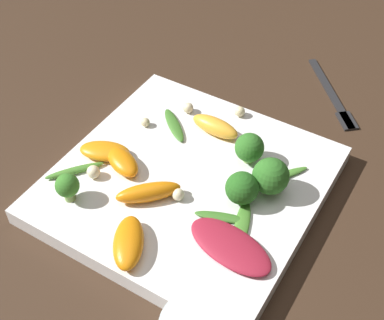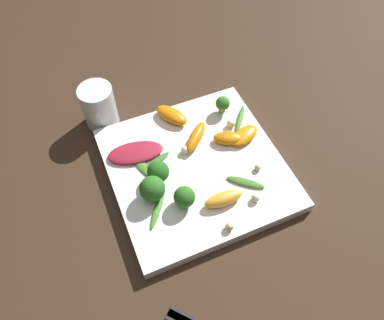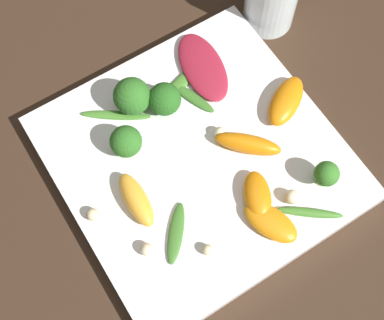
# 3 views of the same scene
# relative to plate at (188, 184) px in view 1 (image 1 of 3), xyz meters

# --- Properties ---
(ground_plane) EXTENTS (2.40, 2.40, 0.00)m
(ground_plane) POSITION_rel_plate_xyz_m (0.00, 0.00, -0.01)
(ground_plane) COLOR #382619
(plate) EXTENTS (0.31, 0.31, 0.02)m
(plate) POSITION_rel_plate_xyz_m (0.00, 0.00, 0.00)
(plate) COLOR white
(plate) RESTS_ON ground_plane
(fork) EXTENTS (0.14, 0.12, 0.01)m
(fork) POSITION_rel_plate_xyz_m (0.26, -0.09, -0.01)
(fork) COLOR #262628
(fork) RESTS_ON ground_plane
(radicchio_leaf_0) EXTENTS (0.07, 0.11, 0.01)m
(radicchio_leaf_0) POSITION_rel_plate_xyz_m (-0.07, -0.09, 0.02)
(radicchio_leaf_0) COLOR maroon
(radicchio_leaf_0) RESTS_ON plate
(orange_segment_0) EXTENTS (0.07, 0.07, 0.02)m
(orange_segment_0) POSITION_rel_plate_xyz_m (-0.05, 0.02, 0.02)
(orange_segment_0) COLOR orange
(orange_segment_0) RESTS_ON plate
(orange_segment_1) EXTENTS (0.05, 0.07, 0.02)m
(orange_segment_1) POSITION_rel_plate_xyz_m (-0.02, 0.11, 0.02)
(orange_segment_1) COLOR orange
(orange_segment_1) RESTS_ON plate
(orange_segment_2) EXTENTS (0.08, 0.06, 0.02)m
(orange_segment_2) POSITION_rel_plate_xyz_m (-0.12, -0.00, 0.02)
(orange_segment_2) COLOR orange
(orange_segment_2) RESTS_ON plate
(orange_segment_3) EXTENTS (0.03, 0.07, 0.02)m
(orange_segment_3) POSITION_rel_plate_xyz_m (0.09, 0.01, 0.02)
(orange_segment_3) COLOR #FCAD33
(orange_segment_3) RESTS_ON plate
(orange_segment_4) EXTENTS (0.05, 0.06, 0.02)m
(orange_segment_4) POSITION_rel_plate_xyz_m (-0.03, 0.08, 0.02)
(orange_segment_4) COLOR orange
(orange_segment_4) RESTS_ON plate
(broccoli_floret_0) EXTENTS (0.03, 0.03, 0.04)m
(broccoli_floret_0) POSITION_rel_plate_xyz_m (-0.10, 0.10, 0.03)
(broccoli_floret_0) COLOR #7A9E51
(broccoli_floret_0) RESTS_ON plate
(broccoli_floret_1) EXTENTS (0.04, 0.04, 0.05)m
(broccoli_floret_1) POSITION_rel_plate_xyz_m (0.03, -0.09, 0.04)
(broccoli_floret_1) COLOR #84AD5B
(broccoli_floret_1) RESTS_ON plate
(broccoli_floret_2) EXTENTS (0.04, 0.04, 0.04)m
(broccoli_floret_2) POSITION_rel_plate_xyz_m (0.06, -0.05, 0.03)
(broccoli_floret_2) COLOR #84AD5B
(broccoli_floret_2) RESTS_ON plate
(broccoli_floret_3) EXTENTS (0.04, 0.04, 0.04)m
(broccoli_floret_3) POSITION_rel_plate_xyz_m (-0.00, -0.07, 0.03)
(broccoli_floret_3) COLOR #84AD5B
(broccoli_floret_3) RESTS_ON plate
(arugula_sprig_0) EXTENTS (0.06, 0.05, 0.01)m
(arugula_sprig_0) POSITION_rel_plate_xyz_m (-0.06, 0.12, 0.02)
(arugula_sprig_0) COLOR #47842D
(arugula_sprig_0) RESTS_ON plate
(arugula_sprig_1) EXTENTS (0.07, 0.04, 0.00)m
(arugula_sprig_1) POSITION_rel_plate_xyz_m (-0.03, -0.09, 0.01)
(arugula_sprig_1) COLOR #47842D
(arugula_sprig_1) RESTS_ON plate
(arugula_sprig_2) EXTENTS (0.03, 0.06, 0.01)m
(arugula_sprig_2) POSITION_rel_plate_xyz_m (-0.03, -0.07, 0.01)
(arugula_sprig_2) COLOR #3D7528
(arugula_sprig_2) RESTS_ON plate
(arugula_sprig_3) EXTENTS (0.07, 0.06, 0.01)m
(arugula_sprig_3) POSITION_rel_plate_xyz_m (0.05, -0.09, 0.01)
(arugula_sprig_3) COLOR #47842D
(arugula_sprig_3) RESTS_ON plate
(arugula_sprig_4) EXTENTS (0.06, 0.06, 0.01)m
(arugula_sprig_4) POSITION_rel_plate_xyz_m (0.07, 0.06, 0.01)
(arugula_sprig_4) COLOR #3D7528
(arugula_sprig_4) RESTS_ON plate
(macadamia_nut_0) EXTENTS (0.02, 0.02, 0.02)m
(macadamia_nut_0) POSITION_rel_plate_xyz_m (-0.06, 0.10, 0.02)
(macadamia_nut_0) COLOR beige
(macadamia_nut_0) RESTS_ON plate
(macadamia_nut_1) EXTENTS (0.01, 0.01, 0.01)m
(macadamia_nut_1) POSITION_rel_plate_xyz_m (0.10, 0.06, 0.02)
(macadamia_nut_1) COLOR beige
(macadamia_nut_1) RESTS_ON plate
(macadamia_nut_2) EXTENTS (0.01, 0.01, 0.01)m
(macadamia_nut_2) POSITION_rel_plate_xyz_m (0.13, -0.00, 0.02)
(macadamia_nut_2) COLOR beige
(macadamia_nut_2) RESTS_ON plate
(macadamia_nut_3) EXTENTS (0.01, 0.01, 0.01)m
(macadamia_nut_3) POSITION_rel_plate_xyz_m (0.05, 0.10, 0.02)
(macadamia_nut_3) COLOR beige
(macadamia_nut_3) RESTS_ON plate
(macadamia_nut_4) EXTENTS (0.01, 0.01, 0.01)m
(macadamia_nut_4) POSITION_rel_plate_xyz_m (-0.03, -0.01, 0.02)
(macadamia_nut_4) COLOR beige
(macadamia_nut_4) RESTS_ON plate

